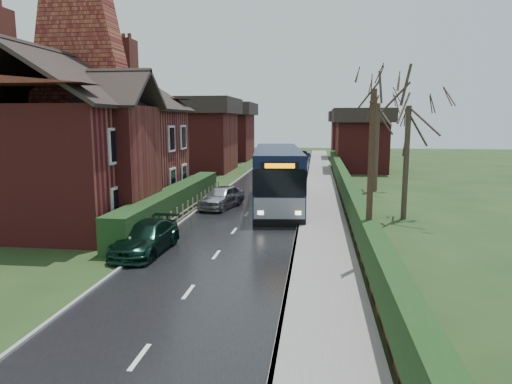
# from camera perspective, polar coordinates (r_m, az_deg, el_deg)

# --- Properties ---
(ground) EXTENTS (140.00, 140.00, 0.00)m
(ground) POSITION_cam_1_polar(r_m,az_deg,el_deg) (20.29, -3.77, -6.27)
(ground) COLOR #31461E
(ground) RESTS_ON ground
(road) EXTENTS (6.00, 100.00, 0.02)m
(road) POSITION_cam_1_polar(r_m,az_deg,el_deg) (29.93, -0.02, -1.26)
(road) COLOR black
(road) RESTS_ON ground
(pavement) EXTENTS (2.50, 100.00, 0.14)m
(pavement) POSITION_cam_1_polar(r_m,az_deg,el_deg) (29.66, 8.15, -1.32)
(pavement) COLOR slate
(pavement) RESTS_ON ground
(kerb_right) EXTENTS (0.12, 100.00, 0.14)m
(kerb_right) POSITION_cam_1_polar(r_m,az_deg,el_deg) (29.67, 5.83, -1.27)
(kerb_right) COLOR gray
(kerb_right) RESTS_ON ground
(kerb_left) EXTENTS (0.12, 100.00, 0.10)m
(kerb_left) POSITION_cam_1_polar(r_m,az_deg,el_deg) (30.47, -5.72, -1.04)
(kerb_left) COLOR gray
(kerb_left) RESTS_ON ground
(front_hedge) EXTENTS (1.20, 16.00, 1.60)m
(front_hedge) POSITION_cam_1_polar(r_m,az_deg,el_deg) (25.81, -10.12, -1.27)
(front_hedge) COLOR black
(front_hedge) RESTS_ON ground
(picket_fence) EXTENTS (0.10, 16.00, 0.90)m
(picket_fence) POSITION_cam_1_polar(r_m,az_deg,el_deg) (25.66, -8.50, -2.08)
(picket_fence) COLOR gray
(picket_fence) RESTS_ON ground
(right_wall_hedge) EXTENTS (0.60, 50.00, 1.80)m
(right_wall_hedge) POSITION_cam_1_polar(r_m,az_deg,el_deg) (29.57, 11.19, 0.43)
(right_wall_hedge) COLOR maroon
(right_wall_hedge) RESTS_ON ground
(brick_house) EXTENTS (9.30, 14.60, 10.30)m
(brick_house) POSITION_cam_1_polar(r_m,az_deg,el_deg) (27.10, -20.33, 6.41)
(brick_house) COLOR maroon
(brick_house) RESTS_ON ground
(bus) EXTENTS (3.91, 12.04, 3.59)m
(bus) POSITION_cam_1_polar(r_m,az_deg,el_deg) (28.43, 2.69, 1.80)
(bus) COLOR black
(bus) RESTS_ON ground
(car_silver) EXTENTS (2.58, 4.34, 1.38)m
(car_silver) POSITION_cam_1_polar(r_m,az_deg,el_deg) (27.88, -4.31, -0.62)
(car_silver) COLOR silver
(car_silver) RESTS_ON ground
(car_green) EXTENTS (1.91, 4.35, 1.24)m
(car_green) POSITION_cam_1_polar(r_m,az_deg,el_deg) (19.07, -13.61, -5.58)
(car_green) COLOR black
(car_green) RESTS_ON ground
(car_distant) EXTENTS (2.49, 3.91, 1.22)m
(car_distant) POSITION_cam_1_polar(r_m,az_deg,el_deg) (62.76, 5.65, 4.63)
(car_distant) COLOR black
(car_distant) RESTS_ON ground
(bus_stop_sign) EXTENTS (0.08, 0.39, 2.63)m
(bus_stop_sign) POSITION_cam_1_polar(r_m,az_deg,el_deg) (25.46, 5.94, 0.81)
(bus_stop_sign) COLOR slate
(bus_stop_sign) RESTS_ON ground
(telegraph_pole) EXTENTS (0.36, 0.80, 6.40)m
(telegraph_pole) POSITION_cam_1_polar(r_m,az_deg,el_deg) (16.64, 14.11, 1.48)
(telegraph_pole) COLOR #301F15
(telegraph_pole) RESTS_ON ground
(tree_right_near) EXTENTS (4.02, 4.02, 8.69)m
(tree_right_near) POSITION_cam_1_polar(r_m,az_deg,el_deg) (25.58, 18.63, 11.12)
(tree_right_near) COLOR #33281E
(tree_right_near) RESTS_ON ground
(tree_right_far) EXTENTS (4.85, 4.85, 9.36)m
(tree_right_far) POSITION_cam_1_polar(r_m,az_deg,el_deg) (35.34, 15.06, 11.38)
(tree_right_far) COLOR #3C2D23
(tree_right_far) RESTS_ON ground
(tree_house_side) EXTENTS (4.09, 4.09, 9.29)m
(tree_house_side) POSITION_cam_1_polar(r_m,az_deg,el_deg) (33.79, -23.00, 11.02)
(tree_house_side) COLOR #372820
(tree_house_side) RESTS_ON ground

